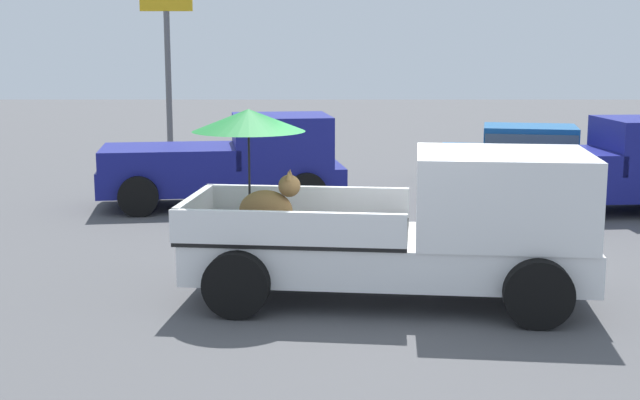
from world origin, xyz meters
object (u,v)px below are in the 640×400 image
Objects in this scene: parked_sedan_near at (529,151)px; pickup_truck_main at (415,223)px; pickup_truck_red at (230,162)px; motel_sign at (164,32)px; pickup_truck_far at (599,167)px.

pickup_truck_main is at bearing -100.38° from parked_sedan_near.
motel_sign reaches higher than pickup_truck_red.
parked_sedan_near is at bearing -22.04° from motel_sign.
pickup_truck_far is 3.60m from parked_sedan_near.
motel_sign is (-5.34, 13.10, 2.51)m from pickup_truck_main.
pickup_truck_red and pickup_truck_far have the same top height.
pickup_truck_main is 1.05× the size of motel_sign.
motel_sign reaches higher than pickup_truck_main.
pickup_truck_main is at bearing -129.86° from pickup_truck_far.
parked_sedan_near is 0.92× the size of motel_sign.
pickup_truck_main is 1.04× the size of pickup_truck_red.
pickup_truck_far is at bearing -37.22° from motel_sign.
pickup_truck_main is 10.14m from parked_sedan_near.
pickup_truck_red is 1.01× the size of motel_sign.
pickup_truck_red reaches higher than parked_sedan_near.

